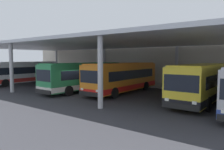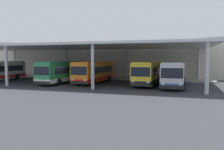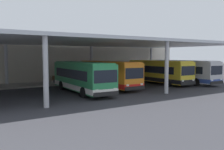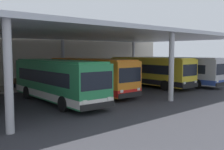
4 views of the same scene
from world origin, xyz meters
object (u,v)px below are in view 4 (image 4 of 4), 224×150
Objects in this scene: bus_middle_bay at (90,75)px; bus_departing at (178,70)px; bench_waiting at (21,82)px; bus_second_bay at (57,80)px; bus_far_bay at (149,71)px.

bus_middle_bay is 1.00× the size of bus_departing.
bus_departing is 17.28m from bench_waiting.
bench_waiting is (-14.86, 8.77, -0.99)m from bus_departing.
bus_far_bay is (12.28, 1.49, 0.00)m from bus_second_bay.
bus_middle_bay is at bearing -65.52° from bench_waiting.
bus_middle_bay reaches higher than bench_waiting.
bus_second_bay is at bearing -173.07° from bus_far_bay.
bus_far_bay is 13.66m from bench_waiting.
bus_middle_bay and bus_far_bay have the same top height.
bus_second_bay is at bearing -159.25° from bus_middle_bay.
bus_middle_bay is at bearing 172.96° from bus_departing.
bus_far_bay is at bearing -33.16° from bench_waiting.
bus_second_bay and bus_far_bay have the same top height.
bus_departing is 5.85× the size of bench_waiting.
bench_waiting is at bearing 84.41° from bus_second_bay.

